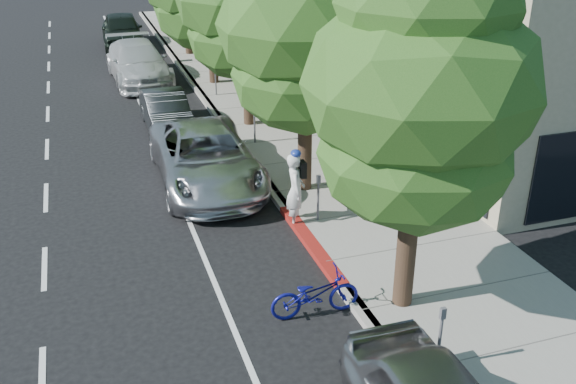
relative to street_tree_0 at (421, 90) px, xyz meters
name	(u,v)px	position (x,y,z in m)	size (l,w,h in m)	color
ground	(326,267)	(-0.90, 2.00, -4.68)	(120.00, 120.00, 0.00)	black
sidewalk	(303,139)	(1.40, 10.00, -4.60)	(4.60, 56.00, 0.15)	gray
curb	(239,146)	(-0.90, 10.00, -4.60)	(0.30, 56.00, 0.15)	#9E998E
curb_red_segment	(311,244)	(-0.90, 3.00, -4.60)	(0.32, 4.00, 0.15)	maroon
street_tree_0	(421,90)	(0.00, 0.00, 0.00)	(4.36, 4.36, 7.50)	black
street_tree_1	(306,28)	(0.00, 6.00, 0.01)	(4.73, 4.73, 7.62)	black
cyclist	(296,190)	(-0.90, 4.19, -3.69)	(0.72, 0.47, 1.98)	silver
bicycle	(315,294)	(-1.80, 0.36, -4.19)	(0.65, 1.87, 0.98)	navy
silver_suv	(206,158)	(-2.54, 7.50, -3.85)	(2.76, 6.00, 1.67)	silver
dark_sedan	(166,112)	(-2.92, 12.64, -3.99)	(1.46, 4.18, 1.38)	#222527
white_pickup	(138,62)	(-3.10, 19.76, -3.81)	(2.44, 5.99, 1.74)	silver
dark_suv_far	(122,30)	(-3.10, 27.50, -3.77)	(2.15, 5.35, 1.82)	black
pedestrian	(253,89)	(0.63, 13.72, -3.74)	(0.77, 0.60, 1.58)	black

